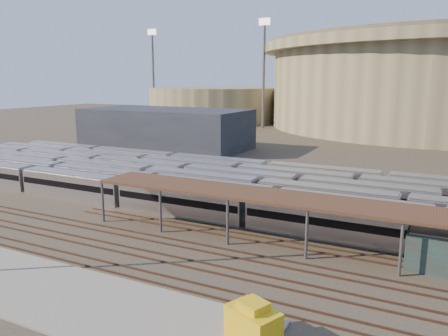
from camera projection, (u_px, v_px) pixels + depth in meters
ground at (150, 235)px, 49.55m from camera, size 420.00×420.00×0.00m
apron at (3, 278)px, 38.58m from camera, size 50.00×9.00×0.20m
subway_trains at (224, 185)px, 65.33m from camera, size 128.87×23.90×3.60m
inspection_shed at (358, 209)px, 42.40m from camera, size 60.30×6.00×5.30m
empty_tracks at (122, 249)px, 45.15m from camera, size 170.00×9.62×0.18m
stadium at (436, 82)px, 157.96m from camera, size 124.00×124.00×32.50m
secondary_arena at (215, 104)px, 188.43m from camera, size 56.00×56.00×14.00m
service_building at (166, 129)px, 112.13m from camera, size 42.00×20.00×10.00m
floodlight_0 at (264, 70)px, 155.02m from camera, size 4.00×1.00×38.40m
floodlight_1 at (153, 72)px, 187.95m from camera, size 4.00×1.00×38.40m
floodlight_3 at (349, 72)px, 190.04m from camera, size 4.00×1.00×38.40m
yellow_equipment at (253, 324)px, 29.01m from camera, size 4.11×3.42×2.20m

